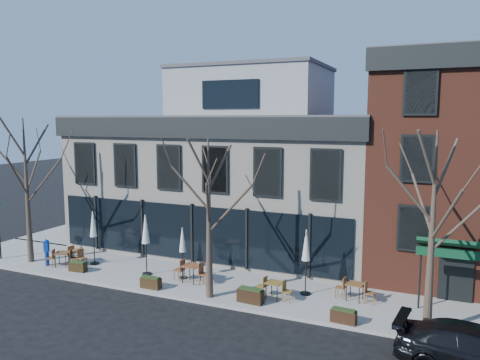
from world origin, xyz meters
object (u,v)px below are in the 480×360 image
at_px(parked_sedan, 480,352).
at_px(umbrella_0, 93,227).
at_px(call_box, 47,251).
at_px(cafe_set_0, 62,258).

height_order(parked_sedan, umbrella_0, umbrella_0).
distance_m(parked_sedan, call_box, 20.88).
distance_m(parked_sedan, cafe_set_0, 20.04).
height_order(parked_sedan, cafe_set_0, parked_sedan).
xyz_separation_m(parked_sedan, umbrella_0, (-18.52, 3.79, 1.48)).
distance_m(call_box, umbrella_0, 2.82).
bearing_deg(cafe_set_0, parked_sedan, -8.05).
relative_size(parked_sedan, umbrella_0, 1.75).
relative_size(cafe_set_0, umbrella_0, 0.60).
bearing_deg(parked_sedan, call_box, 89.19).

